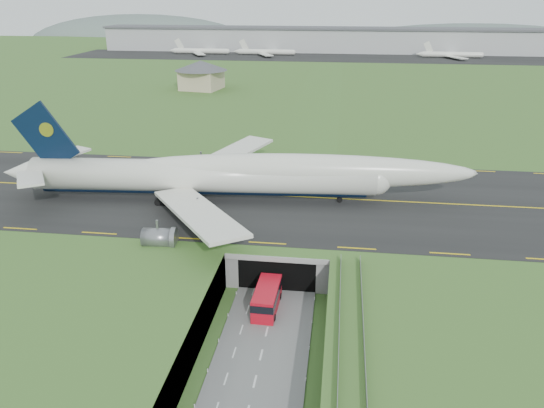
# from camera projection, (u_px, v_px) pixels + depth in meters

# --- Properties ---
(ground) EXTENTS (900.00, 900.00, 0.00)m
(ground) POSITION_uv_depth(u_px,v_px,m) (270.00, 320.00, 74.81)
(ground) COLOR #436327
(ground) RESTS_ON ground
(airfield_deck) EXTENTS (800.00, 800.00, 6.00)m
(airfield_deck) POSITION_uv_depth(u_px,v_px,m) (270.00, 302.00, 73.69)
(airfield_deck) COLOR gray
(airfield_deck) RESTS_ON ground
(trench_road) EXTENTS (12.00, 75.00, 0.20)m
(trench_road) POSITION_uv_depth(u_px,v_px,m) (262.00, 353.00, 67.88)
(trench_road) COLOR slate
(trench_road) RESTS_ON ground
(taxiway) EXTENTS (800.00, 44.00, 0.18)m
(taxiway) POSITION_uv_depth(u_px,v_px,m) (293.00, 197.00, 102.89)
(taxiway) COLOR black
(taxiway) RESTS_ON airfield_deck
(tunnel_portal) EXTENTS (17.00, 22.30, 6.00)m
(tunnel_portal) POSITION_uv_depth(u_px,v_px,m) (283.00, 247.00, 88.94)
(tunnel_portal) COLOR gray
(tunnel_portal) RESTS_ON ground
(guideway) EXTENTS (3.00, 53.00, 7.05)m
(guideway) POSITION_uv_depth(u_px,v_px,m) (351.00, 392.00, 53.91)
(guideway) COLOR #A8A8A3
(guideway) RESTS_ON ground
(jumbo_jet) EXTENTS (89.47, 58.29, 19.33)m
(jumbo_jet) POSITION_uv_depth(u_px,v_px,m) (235.00, 175.00, 99.13)
(jumbo_jet) COLOR silver
(jumbo_jet) RESTS_ON ground
(shuttle_tram) EXTENTS (3.54, 8.74, 3.50)m
(shuttle_tram) POSITION_uv_depth(u_px,v_px,m) (267.00, 298.00, 76.67)
(shuttle_tram) COLOR red
(shuttle_tram) RESTS_ON ground
(service_building) EXTENTS (24.39, 24.39, 11.49)m
(service_building) POSITION_uv_depth(u_px,v_px,m) (201.00, 72.00, 213.50)
(service_building) COLOR #C4B08D
(service_building) RESTS_ON ground
(cargo_terminal) EXTENTS (320.00, 67.00, 15.60)m
(cargo_terminal) POSITION_uv_depth(u_px,v_px,m) (332.00, 40.00, 345.01)
(cargo_terminal) COLOR #B2B2B2
(cargo_terminal) RESTS_ON ground
(distant_hills) EXTENTS (700.00, 91.00, 60.00)m
(distant_hills) POSITION_uv_depth(u_px,v_px,m) (409.00, 49.00, 463.94)
(distant_hills) COLOR #50605C
(distant_hills) RESTS_ON ground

